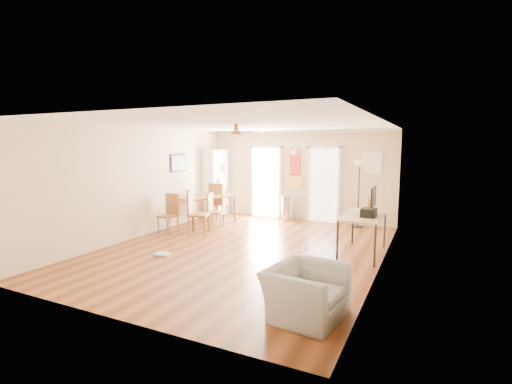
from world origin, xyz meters
The scene contains 29 objects.
floor centered at (0.00, 0.00, 0.00)m, with size 7.00×7.00×0.00m, color brown.
ceiling centered at (0.00, 0.00, 2.60)m, with size 5.50×7.00×0.00m, color silver, non-canonical shape.
wall_back centered at (0.00, 3.50, 1.30)m, with size 5.50×0.04×2.60m, color beige, non-canonical shape.
wall_front centered at (0.00, -3.50, 1.30)m, with size 5.50×0.04×2.60m, color beige, non-canonical shape.
wall_left centered at (-2.75, 0.00, 1.30)m, with size 0.04×7.00×2.60m, color beige, non-canonical shape.
wall_right centered at (2.75, 0.00, 1.30)m, with size 0.04×7.00×2.60m, color beige, non-canonical shape.
crown_molding centered at (0.00, 0.00, 2.56)m, with size 5.50×7.00×0.08m, color white, non-canonical shape.
kitchen_doorway centered at (-1.05, 3.48, 1.05)m, with size 0.90×0.10×2.10m, color white, non-canonical shape.
bathroom_doorway centered at (0.75, 3.48, 1.05)m, with size 0.80×0.10×2.10m, color white, non-canonical shape.
wall_decal centered at (-0.13, 3.48, 1.55)m, with size 0.46×0.03×1.10m, color red.
ac_grille centered at (2.05, 3.47, 1.70)m, with size 0.50×0.04×0.60m, color white.
framed_poster centered at (-2.73, 1.40, 1.70)m, with size 0.04×0.66×0.48m, color black.
ceiling_fan centered at (0.00, -0.30, 2.43)m, with size 1.24×1.24×0.20m, color #593819, non-canonical shape.
bookshelf centered at (-2.53, 2.99, 1.02)m, with size 0.41×0.92×2.04m, color white, non-canonical shape.
dining_table centered at (-2.15, 1.83, 0.39)m, with size 0.94×1.57×0.78m, color #965E30, non-canonical shape.
dining_chair_right_a centered at (-1.60, 1.50, 0.46)m, with size 0.38×0.38×0.91m, color brown, non-canonical shape.
dining_chair_right_b centered at (-1.60, 0.69, 0.55)m, with size 0.45×0.45×1.10m, color #905C2E, non-canonical shape.
dining_chair_near centered at (-2.36, 0.45, 0.49)m, with size 0.40×0.40×0.97m, color #965F30, non-canonical shape.
dining_chair_far centered at (-2.09, 2.41, 0.54)m, with size 0.44×0.44×1.08m, color olive, non-canonical shape.
trash_can centered at (-0.26, 3.25, 0.35)m, with size 0.33×0.33×0.71m, color #BCBCBF.
torchiere_lamp centered at (1.78, 3.18, 0.89)m, with size 0.33×0.33×1.77m, color black, non-canonical shape.
computer_desk centered at (2.32, 0.72, 0.41)m, with size 0.76×1.51×0.81m, color tan, non-canonical shape.
imac centered at (2.47, 0.94, 1.08)m, with size 0.08×0.58×0.54m, color black, non-canonical shape.
keyboard centered at (2.20, 1.06, 0.82)m, with size 0.13×0.41×0.02m, color silver.
printer centered at (2.45, 0.53, 0.89)m, with size 0.28×0.32×0.17m, color black.
orange_bottle centered at (2.30, 1.44, 0.93)m, with size 0.08×0.08×0.23m, color #E35314.
wastebasket_a centered at (1.66, -0.76, 0.15)m, with size 0.26×0.26×0.30m, color white.
floor_cloth centered at (-1.25, -1.10, 0.02)m, with size 0.31×0.24×0.04m, color gray.
armchair centered at (2.15, -2.38, 0.33)m, with size 1.01×0.88×0.66m, color gray.
Camera 1 is at (3.53, -6.72, 2.20)m, focal length 25.87 mm.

